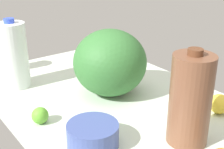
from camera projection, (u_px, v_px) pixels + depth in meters
The scene contains 9 objects.
countertop at pixel (112, 102), 120.12cm from camera, with size 120.00×76.00×3.00cm, color silver.
watermelon at pixel (110, 63), 119.36cm from camera, with size 28.24×28.24×25.66cm, color #326C31.
chocolate_milk_jug at pixel (190, 100), 88.76cm from camera, with size 12.09×12.09×28.92cm.
milk_jug at pixel (13, 55), 125.41cm from camera, with size 11.62×11.62×28.40cm.
mixing_bowl at pixel (93, 135), 90.59cm from camera, with size 15.29×15.29×6.86cm, color #3E4F91.
lime_near_front at pixel (40, 115), 102.34cm from camera, with size 5.58×5.58×5.58cm, color #5CA82E.
lemon_loose at pixel (219, 104), 108.11cm from camera, with size 6.96×6.96×6.96cm, color yellow.
lemon_beside_bowl at pixel (123, 63), 145.15cm from camera, with size 7.18×7.18×7.18cm, color yellow.
lemon_far_back at pixel (108, 56), 155.37cm from camera, with size 6.98×6.98×6.98cm, color yellow.
Camera 1 is at (-85.48, 64.08, 57.43)cm, focal length 50.00 mm.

